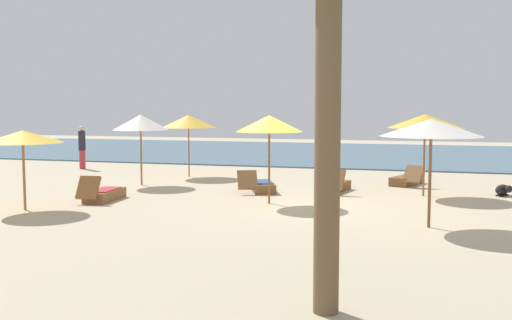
% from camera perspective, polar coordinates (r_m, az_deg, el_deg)
% --- Properties ---
extents(ground_plane, '(60.00, 60.00, 0.00)m').
position_cam_1_polar(ground_plane, '(15.76, 3.23, -4.21)').
color(ground_plane, '#BCAD8E').
extents(ocean_water, '(48.00, 16.00, 0.06)m').
position_cam_1_polar(ocean_water, '(32.43, 10.16, 0.59)').
color(ocean_water, '#476B7F').
rests_on(ocean_water, ground_plane).
extents(umbrella_0, '(1.79, 1.79, 2.27)m').
position_cam_1_polar(umbrella_0, '(19.76, -10.82, 3.49)').
color(umbrella_0, olive).
rests_on(umbrella_0, ground_plane).
extents(umbrella_1, '(2.08, 2.08, 2.32)m').
position_cam_1_polar(umbrella_1, '(17.68, 15.65, 3.54)').
color(umbrella_1, brown).
rests_on(umbrella_1, ground_plane).
extents(umbrella_2, '(2.12, 2.12, 2.29)m').
position_cam_1_polar(umbrella_2, '(13.08, 16.19, 2.93)').
color(umbrella_2, brown).
rests_on(umbrella_2, ground_plane).
extents(umbrella_5, '(1.95, 1.95, 2.23)m').
position_cam_1_polar(umbrella_5, '(21.89, -6.37, 3.64)').
color(umbrella_5, brown).
rests_on(umbrella_5, ground_plane).
extents(umbrella_6, '(1.74, 1.74, 2.31)m').
position_cam_1_polar(umbrella_6, '(15.70, 1.25, 3.43)').
color(umbrella_6, brown).
rests_on(umbrella_6, ground_plane).
extents(umbrella_7, '(1.93, 1.93, 1.96)m').
position_cam_1_polar(umbrella_7, '(15.78, -21.14, 2.05)').
color(umbrella_7, olive).
rests_on(umbrella_7, ground_plane).
extents(lounger_0, '(0.90, 1.72, 0.74)m').
position_cam_1_polar(lounger_0, '(18.16, 7.31, -2.45)').
color(lounger_0, brown).
rests_on(lounger_0, ground_plane).
extents(lounger_2, '(1.12, 1.79, 0.69)m').
position_cam_1_polar(lounger_2, '(20.16, 14.07, -1.82)').
color(lounger_2, brown).
rests_on(lounger_2, ground_plane).
extents(lounger_3, '(0.74, 1.70, 0.73)m').
position_cam_1_polar(lounger_3, '(16.84, -14.20, -3.15)').
color(lounger_3, brown).
rests_on(lounger_3, ground_plane).
extents(lounger_4, '(1.21, 1.79, 0.68)m').
position_cam_1_polar(lounger_4, '(18.01, 0.49, -2.46)').
color(lounger_4, brown).
rests_on(lounger_4, ground_plane).
extents(person_0, '(0.31, 0.31, 1.74)m').
position_cam_1_polar(person_0, '(25.47, -16.08, 1.21)').
color(person_0, '#BF3338').
rests_on(person_0, ground_plane).
extents(dog, '(0.58, 0.71, 0.34)m').
position_cam_1_polar(dog, '(18.55, 22.27, -2.62)').
color(dog, black).
rests_on(dog, ground_plane).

